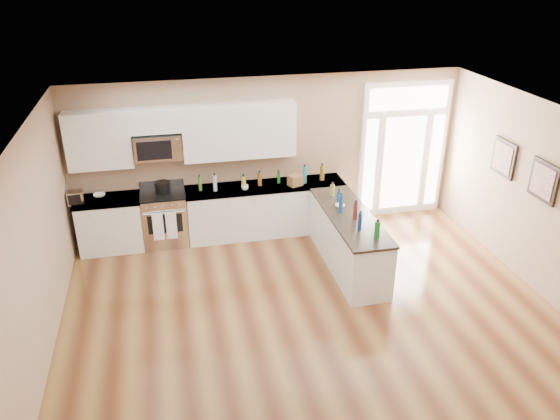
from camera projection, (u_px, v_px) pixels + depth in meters
name	position (u px, v px, depth m)	size (l,w,h in m)	color
ground	(334.00, 364.00, 6.87)	(8.00, 8.00, 0.00)	#532D17
room_shell	(341.00, 246.00, 6.13)	(8.00, 8.00, 8.00)	tan
back_cabinet_left	(111.00, 225.00, 9.37)	(1.10, 0.66, 0.94)	silver
back_cabinet_right	(266.00, 211.00, 9.90)	(2.85, 0.66, 0.94)	silver
peninsula_cabinet	(348.00, 242.00, 8.84)	(0.69, 2.32, 0.94)	silver
upper_cabinet_left	(98.00, 140.00, 8.86)	(1.04, 0.33, 0.95)	silver
upper_cabinet_right	(239.00, 131.00, 9.31)	(1.94, 0.33, 0.95)	silver
upper_cabinet_short	(155.00, 120.00, 8.92)	(0.82, 0.33, 0.40)	silver
microwave	(158.00, 146.00, 9.08)	(0.78, 0.41, 0.42)	silver
entry_door	(403.00, 150.00, 10.29)	(1.70, 0.10, 2.60)	white
wall_art_near	(504.00, 158.00, 8.75)	(0.05, 0.58, 0.58)	black
wall_art_far	(544.00, 181.00, 7.87)	(0.05, 0.58, 0.58)	black
kitchen_range	(165.00, 218.00, 9.53)	(0.76, 0.68, 1.08)	silver
stockpot	(163.00, 186.00, 9.35)	(0.26, 0.26, 0.20)	black
toaster_oven	(75.00, 197.00, 8.95)	(0.25, 0.20, 0.22)	silver
cardboard_box	(295.00, 180.00, 9.64)	(0.24, 0.17, 0.19)	brown
bowl_left	(99.00, 195.00, 9.23)	(0.20, 0.20, 0.05)	white
bowl_peninsula	(340.00, 206.00, 8.84)	(0.16, 0.16, 0.05)	white
cup_counter	(245.00, 187.00, 9.47)	(0.12, 0.12, 0.09)	white
counter_bottles	(303.00, 191.00, 9.12)	(2.41, 2.41, 0.31)	#19591E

